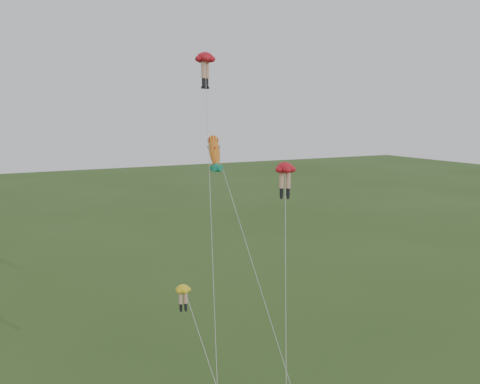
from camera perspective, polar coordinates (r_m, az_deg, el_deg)
name	(u,v)px	position (r m, az deg, el deg)	size (l,w,h in m)	color
legs_kite_red_high	(205,63)	(43.85, -3.74, 13.54)	(6.09, 13.64, 23.63)	red
legs_kite_red_mid	(285,173)	(38.32, 4.82, 2.04)	(5.15, 7.97, 15.35)	red
legs_kite_yellow	(185,297)	(33.21, -5.88, -11.06)	(1.84, 5.86, 8.51)	yellow
fish_kite	(215,152)	(40.07, -2.71, 4.31)	(1.99, 11.95, 17.43)	yellow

